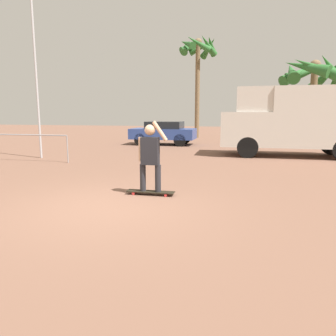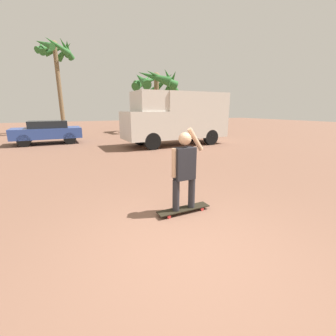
{
  "view_description": "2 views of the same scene",
  "coord_description": "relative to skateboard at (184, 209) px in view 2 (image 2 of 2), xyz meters",
  "views": [
    {
      "loc": [
        2.64,
        -6.05,
        1.91
      ],
      "look_at": [
        0.82,
        2.02,
        0.51
      ],
      "focal_mm": 35.0,
      "sensor_mm": 36.0,
      "label": 1
    },
    {
      "loc": [
        -1.62,
        -2.48,
        2.07
      ],
      "look_at": [
        0.68,
        2.1,
        0.72
      ],
      "focal_mm": 24.0,
      "sensor_mm": 36.0,
      "label": 2
    }
  ],
  "objects": [
    {
      "name": "ground_plane",
      "position": [
        -0.58,
        -1.18,
        -0.07
      ],
      "size": [
        80.0,
        80.0,
        0.0
      ],
      "primitive_type": "plane",
      "color": "brown"
    },
    {
      "name": "palm_tree_center_background",
      "position": [
        -1.34,
        18.15,
        6.24
      ],
      "size": [
        3.07,
        3.07,
        7.52
      ],
      "color": "brown",
      "rests_on": "ground_plane"
    },
    {
      "name": "parked_car_blue",
      "position": [
        -2.57,
        12.0,
        0.69
      ],
      "size": [
        3.82,
        1.89,
        1.39
      ],
      "color": "black",
      "rests_on": "ground_plane"
    },
    {
      "name": "palm_tree_near_van",
      "position": [
        6.37,
        15.62,
        4.28
      ],
      "size": [
        4.39,
        4.56,
        5.5
      ],
      "color": "brown",
      "rests_on": "ground_plane"
    },
    {
      "name": "person_skateboarder",
      "position": [
        -0.0,
        0.0,
        0.91
      ],
      "size": [
        0.69,
        0.25,
        1.65
      ],
      "color": "#28282D",
      "rests_on": "skateboard"
    },
    {
      "name": "camper_van",
      "position": [
        4.32,
        8.05,
        1.57
      ],
      "size": [
        6.07,
        2.17,
        3.0
      ],
      "color": "black",
      "rests_on": "ground_plane"
    },
    {
      "name": "skateboard",
      "position": [
        0.0,
        0.0,
        0.0
      ],
      "size": [
        1.14,
        0.25,
        0.09
      ],
      "color": "black",
      "rests_on": "ground_plane"
    }
  ]
}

